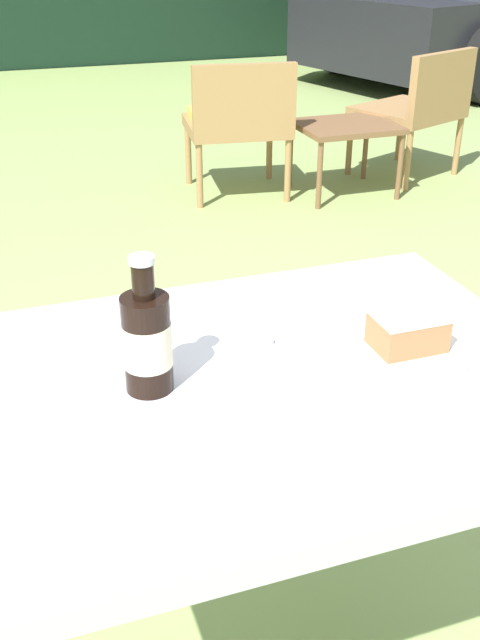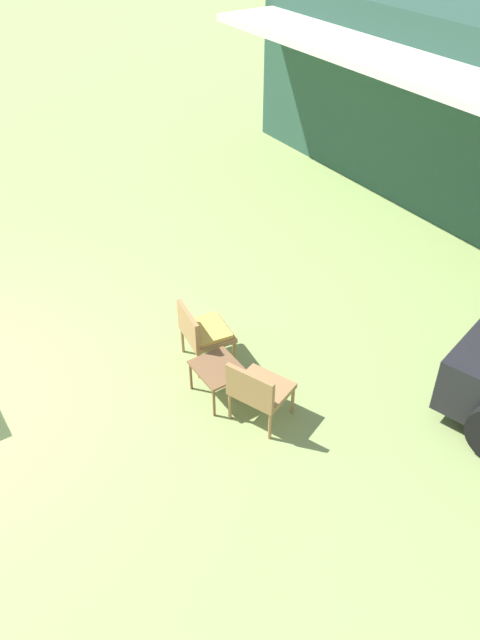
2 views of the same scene
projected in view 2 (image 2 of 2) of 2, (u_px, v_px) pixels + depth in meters
name	position (u px, v px, depth m)	size (l,w,h in m)	color
wicker_chair_cushioned	(203.00, 331.00, 7.02)	(0.61, 0.57, 0.75)	#9E7547
wicker_chair_plain	(258.00, 389.00, 6.27)	(0.70, 0.67, 0.75)	#9E7547
garden_side_table	(218.00, 370.00, 6.62)	(0.54, 0.46, 0.40)	brown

